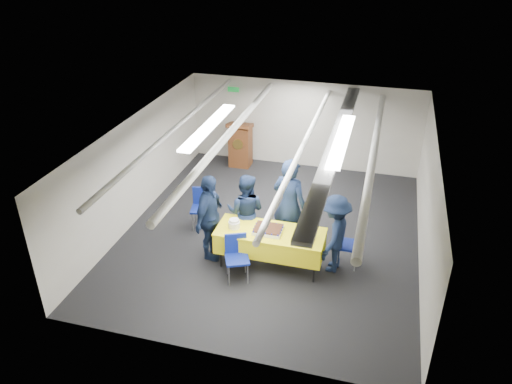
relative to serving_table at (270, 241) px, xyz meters
The scene contains 14 objects.
ground 1.26m from the serving_table, 102.16° to the left, with size 7.00×7.00×0.00m, color black.
room_shell 1.97m from the serving_table, 95.47° to the left, with size 6.00×7.00×2.30m.
serving_table is the anchor object (origin of this frame).
sheet_cake 0.26m from the serving_table, 153.48° to the right, with size 0.53×0.41×0.09m.
plate_stack_left 0.74m from the serving_table, behind, with size 0.22×0.22×0.18m.
plate_stack_right 0.73m from the serving_table, ahead, with size 0.23×0.23×0.17m.
podium 4.54m from the serving_table, 113.89° to the left, with size 0.62×0.53×1.25m.
chair_near 0.71m from the serving_table, 136.09° to the right, with size 0.55×0.55×0.87m.
chair_right 1.55m from the serving_table, 15.35° to the left, with size 0.42×0.42×0.87m.
chair_left 2.03m from the serving_table, 149.64° to the left, with size 0.49×0.49×0.87m.
sailor_a 0.84m from the serving_table, 73.65° to the left, with size 0.71×0.47×1.95m, color #0E1933.
sailor_b 0.85m from the serving_table, 140.48° to the left, with size 0.77×0.60×1.59m, color #0E1933.
sailor_c 1.23m from the serving_table, behind, with size 1.03×0.43×1.75m, color #0E1933.
sailor_d 1.19m from the serving_table, 10.86° to the left, with size 1.00×0.57×1.55m, color #0E1933.
Camera 1 is at (2.03, -8.65, 5.79)m, focal length 35.00 mm.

